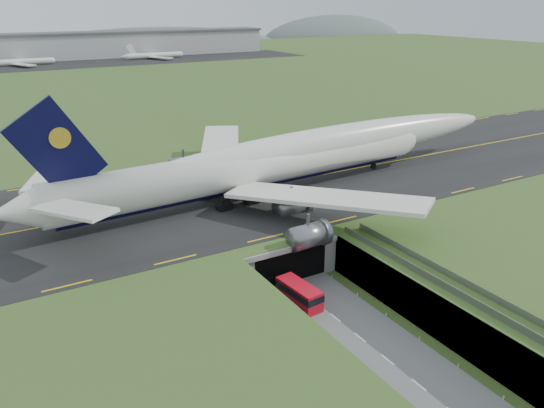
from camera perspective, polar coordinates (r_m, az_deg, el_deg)
ground at (r=73.35m, az=5.42°, el=-11.12°), size 900.00×900.00×0.00m
airfield_deck at (r=71.81m, az=5.50°, el=-9.09°), size 800.00×800.00×6.00m
trench_road at (r=68.39m, az=9.16°, el=-13.85°), size 12.00×75.00×0.20m
taxiway at (r=96.64m, az=-5.81°, el=1.03°), size 800.00×44.00×0.18m
tunnel_portal at (r=84.18m, az=-1.09°, el=-4.00°), size 17.00×22.30×6.00m
guideway at (r=66.19m, az=23.54°, el=-11.42°), size 3.00×53.00×7.05m
jumbo_jet at (r=97.97m, az=1.93°, el=4.95°), size 104.77×65.40×21.67m
shuttle_tram at (r=73.13m, az=2.93°, el=-9.64°), size 3.45×7.55×2.99m
cargo_terminal at (r=352.31m, az=-24.98°, el=15.04°), size 320.00×67.00×15.60m
distant_hills at (r=492.52m, az=-18.82°, el=14.89°), size 700.00×91.00×60.00m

